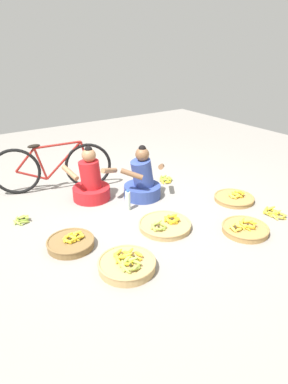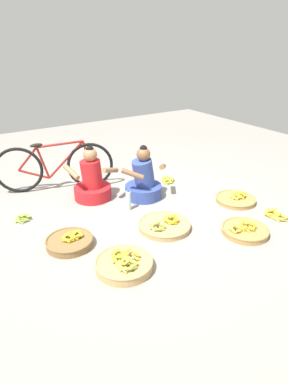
{
  "view_description": "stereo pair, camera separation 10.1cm",
  "coord_description": "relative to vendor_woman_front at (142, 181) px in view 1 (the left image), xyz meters",
  "views": [
    {
      "loc": [
        -2.04,
        -3.23,
        2.06
      ],
      "look_at": [
        0.0,
        -0.2,
        0.35
      ],
      "focal_mm": 30.79,
      "sensor_mm": 36.0,
      "label": 1
    },
    {
      "loc": [
        -1.96,
        -3.29,
        2.06
      ],
      "look_at": [
        0.0,
        -0.2,
        0.35
      ],
      "focal_mm": 30.79,
      "sensor_mm": 36.0,
      "label": 2
    }
  ],
  "objects": [
    {
      "name": "banana_basket_near_bicycle",
      "position": [
        -1.03,
        -1.27,
        -0.18
      ],
      "size": [
        0.57,
        0.57,
        0.17
      ],
      "color": "tan",
      "rests_on": "ground"
    },
    {
      "name": "banana_basket_front_left",
      "position": [
        -1.33,
        -0.6,
        -0.19
      ],
      "size": [
        0.52,
        0.52,
        0.15
      ],
      "color": "brown",
      "rests_on": "ground"
    },
    {
      "name": "vendor_woman_front",
      "position": [
        0.0,
        0.0,
        0.0
      ],
      "size": [
        0.76,
        0.52,
        0.77
      ],
      "color": "#334793",
      "rests_on": "ground"
    },
    {
      "name": "loose_bananas_back_center",
      "position": [
        0.63,
        0.27,
        -0.21
      ],
      "size": [
        0.24,
        0.25,
        0.09
      ],
      "color": "yellow",
      "rests_on": "ground"
    },
    {
      "name": "ground_plane",
      "position": [
        -0.31,
        -0.3,
        -0.24
      ],
      "size": [
        10.0,
        10.0,
        0.0
      ],
      "primitive_type": "plane",
      "color": "gray"
    },
    {
      "name": "bicycle_leaning",
      "position": [
        -0.95,
        0.93,
        0.12
      ],
      "size": [
        1.62,
        0.62,
        0.73
      ],
      "color": "black",
      "rests_on": "ground"
    },
    {
      "name": "banana_basket_back_right",
      "position": [
        0.47,
        -1.45,
        -0.2
      ],
      "size": [
        0.54,
        0.54,
        0.15
      ],
      "color": "#A87F47",
      "rests_on": "ground"
    },
    {
      "name": "loose_bananas_mid_right",
      "position": [
        1.1,
        -1.39,
        -0.21
      ],
      "size": [
        0.23,
        0.34,
        0.1
      ],
      "color": "yellow",
      "rests_on": "ground"
    },
    {
      "name": "water_bottle",
      "position": [
        -0.38,
        -0.22,
        -0.11
      ],
      "size": [
        0.07,
        0.07,
        0.29
      ],
      "color": "silver",
      "rests_on": "ground"
    },
    {
      "name": "vendor_woman_behind",
      "position": [
        -0.62,
        0.36,
        0.0
      ],
      "size": [
        0.69,
        0.55,
        0.77
      ],
      "color": "red",
      "rests_on": "ground"
    },
    {
      "name": "banana_basket_front_center",
      "position": [
        1.0,
        -0.81,
        -0.2
      ],
      "size": [
        0.55,
        0.55,
        0.13
      ],
      "color": "#A87F47",
      "rests_on": "ground"
    },
    {
      "name": "loose_bananas_mid_left",
      "position": [
        -1.63,
        0.25,
        -0.22
      ],
      "size": [
        0.22,
        0.22,
        0.09
      ],
      "color": "#8CAD38",
      "rests_on": "ground"
    },
    {
      "name": "banana_basket_back_left",
      "position": [
        -0.25,
        -0.86,
        -0.2
      ],
      "size": [
        0.63,
        0.63,
        0.15
      ],
      "color": "tan",
      "rests_on": "ground"
    }
  ]
}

